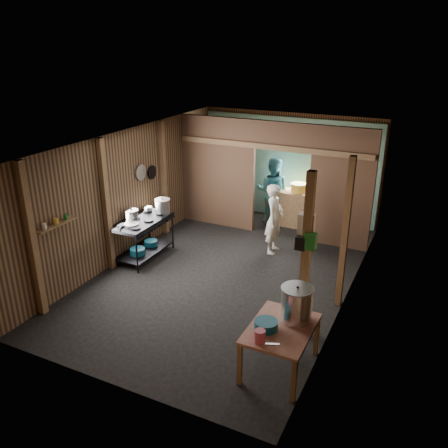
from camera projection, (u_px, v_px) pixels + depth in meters
The scene contains 42 objects.
floor at pixel (228, 273), 9.09m from camera, with size 4.50×7.00×0.00m, color black.
ceiling at pixel (229, 140), 8.12m from camera, with size 4.50×7.00×0.00m, color #2F2C27.
wall_back at pixel (289, 166), 11.52m from camera, with size 4.50×0.00×2.60m, color brown.
wall_front at pixel (106, 300), 5.68m from camera, with size 4.50×0.00×2.60m, color brown.
wall_left at pixel (129, 194), 9.51m from camera, with size 0.00×7.00×2.60m, color brown.
wall_right at pixel (352, 231), 7.70m from camera, with size 0.00×7.00×2.60m, color brown.
partition_left at pixel (218, 172), 10.97m from camera, with size 1.85×0.10×2.60m, color brown.
partition_right at pixel (341, 189), 9.80m from camera, with size 1.35×0.10×2.60m, color brown.
partition_header at pixel (283, 136), 9.96m from camera, with size 1.30×0.10×0.60m, color brown.
turquoise_panel at pixel (288, 168), 11.49m from camera, with size 4.40×0.06×2.50m, color #6AAAA4.
back_counter at pixel (292, 208), 11.27m from camera, with size 1.20×0.50×0.85m, color #A07646.
wall_clock at pixel (299, 144), 11.12m from camera, with size 0.20×0.20×0.03m, color silver.
post_left_a at pixel (32, 241), 7.31m from camera, with size 0.10×0.12×2.60m, color #A07646.
post_left_b at pixel (106, 206), 8.82m from camera, with size 0.10×0.12×2.60m, color #A07646.
post_left_c at pixel (164, 179), 10.48m from camera, with size 0.10×0.12×2.60m, color #A07646.
post_right at pixel (345, 235), 7.56m from camera, with size 0.10×0.12×2.60m, color #A07646.
post_free at pixel (306, 258), 6.77m from camera, with size 0.12×0.12×2.60m, color #A07646.
cross_beam at pixel (271, 147), 10.12m from camera, with size 4.40×0.12×0.12m, color #A07646.
pan_lid_big at pixel (141, 172), 9.70m from camera, with size 0.34×0.34×0.03m, color gray.
pan_lid_small at pixel (152, 172), 10.07m from camera, with size 0.30×0.30×0.03m, color black.
wall_shelf at pixel (56, 225), 7.68m from camera, with size 0.14×0.80×0.03m, color #A07646.
jar_white at pixel (44, 226), 7.45m from camera, with size 0.07×0.07×0.10m, color silver.
jar_yellow at pixel (56, 221), 7.66m from camera, with size 0.08×0.08×0.10m, color gold.
jar_green at pixel (65, 217), 7.84m from camera, with size 0.06×0.06×0.10m, color #186C20.
bag_white at pixel (306, 225), 6.68m from camera, with size 0.22×0.15×0.32m, color silver.
bag_green at pixel (311, 241), 6.58m from camera, with size 0.16×0.12×0.24m, color #186C20.
bag_black at pixel (300, 243), 6.64m from camera, with size 0.14×0.10×0.20m, color black.
gas_range at pixel (143, 239), 9.59m from camera, with size 0.73×1.41×0.83m, color black, non-canonical shape.
prep_table at pixel (280, 348), 6.37m from camera, with size 0.82×1.13×0.67m, color #AA7160, non-canonical shape.
stove_pot_large at pixel (163, 207), 9.74m from camera, with size 0.32×0.32×0.33m, color silver, non-canonical shape.
stove_pot_med at pixel (132, 215), 9.38m from camera, with size 0.28×0.28×0.24m, color silver, non-canonical shape.
stove_saucepan at pixel (148, 209), 9.88m from camera, with size 0.16×0.16×0.10m, color silver.
frying_pan at pixel (131, 225), 9.13m from camera, with size 0.29×0.51×0.07m, color gray, non-canonical shape.
blue_tub_front at pixel (138, 251), 9.47m from camera, with size 0.31×0.31×0.13m, color #0C4355.
blue_tub_back at pixel (151, 243), 9.87m from camera, with size 0.28×0.28×0.11m, color #0C4355.
stock_pot at pixel (297, 305), 6.32m from camera, with size 0.45×0.45×0.52m, color silver, non-canonical shape.
wash_basin at pixel (266, 325), 6.19m from camera, with size 0.32×0.32×0.12m, color #0C4355.
pink_bucket at pixel (260, 336), 5.92m from camera, with size 0.14×0.14×0.17m, color #B34157.
knife at pixel (268, 344), 5.90m from camera, with size 0.30×0.04×0.01m, color silver.
yellow_tub at pixel (299, 188), 11.02m from camera, with size 0.38×0.38×0.21m, color gold.
cook at pixel (274, 219), 9.72m from camera, with size 0.54×0.36×1.49m, color silver.
worker_back at pixel (273, 191), 11.26m from camera, with size 0.79×0.62×1.63m, color teal.
Camera 1 is at (3.43, -7.30, 4.29)m, focal length 37.47 mm.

